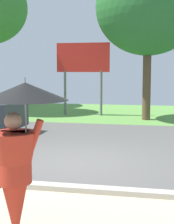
# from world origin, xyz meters

# --- Properties ---
(ground_plane) EXTENTS (40.00, 22.00, 0.20)m
(ground_plane) POSITION_xyz_m (0.00, 2.95, -0.05)
(ground_plane) COLOR #565451
(monk_pedestrian) EXTENTS (1.11, 1.06, 2.13)m
(monk_pedestrian) POSITION_xyz_m (0.20, -4.03, 1.13)
(monk_pedestrian) COLOR #B22D1E
(monk_pedestrian) RESTS_ON ground_plane
(roadside_billboard) EXTENTS (2.60, 0.12, 3.50)m
(roadside_billboard) POSITION_xyz_m (-1.67, 8.64, 2.55)
(roadside_billboard) COLOR slate
(roadside_billboard) RESTS_ON ground_plane
(tree_center_back) EXTENTS (4.54, 4.54, 6.95)m
(tree_center_back) POSITION_xyz_m (1.43, 7.62, 4.87)
(tree_center_back) COLOR brown
(tree_center_back) RESTS_ON ground_plane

